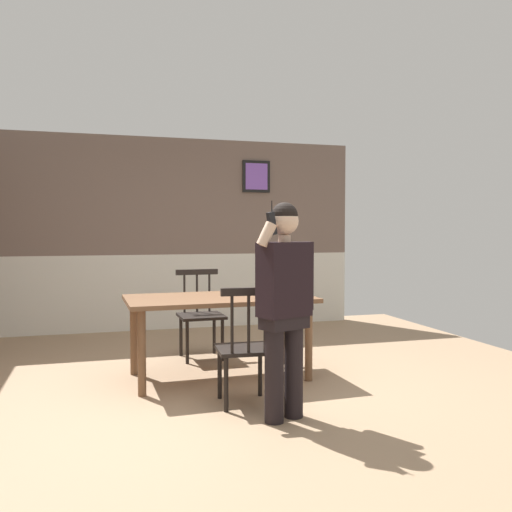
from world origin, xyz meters
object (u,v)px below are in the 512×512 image
at_px(dining_table, 219,306).
at_px(chair_near_window, 200,314).
at_px(chair_by_doorway, 245,347).
at_px(person_figure, 285,298).

relative_size(dining_table, chair_near_window, 1.82).
xyz_separation_m(chair_near_window, chair_by_doorway, (0.04, -1.70, -0.02)).
bearing_deg(chair_by_doorway, chair_near_window, 95.65).
bearing_deg(chair_by_doorway, dining_table, 95.52).
distance_m(chair_near_window, chair_by_doorway, 1.70).
height_order(chair_by_doorway, person_figure, person_figure).
bearing_deg(person_figure, chair_by_doorway, -85.59).
bearing_deg(dining_table, chair_by_doorway, -88.65).
relative_size(dining_table, chair_by_doorway, 1.82).
bearing_deg(chair_near_window, chair_by_doorway, 89.90).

